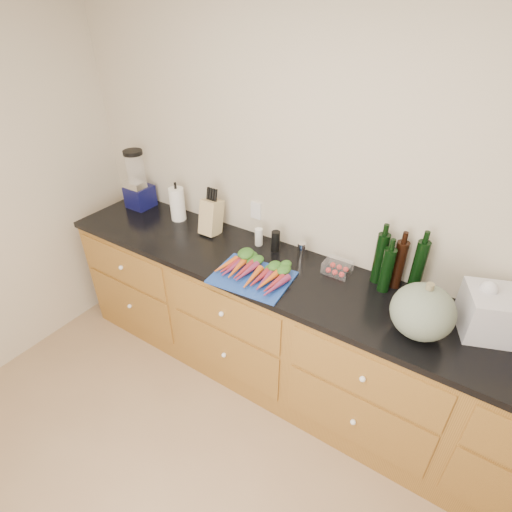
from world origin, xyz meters
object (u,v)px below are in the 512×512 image
Objects in this scene: squash at (423,312)px; carrots at (256,270)px; blender_appliance at (138,183)px; paper_towel at (177,204)px; tomato_box at (337,267)px; knife_block at (211,217)px; cutting_board at (252,277)px.

carrots is at bearing -178.20° from squash.
blender_appliance is 1.84× the size of paper_towel.
paper_towel is 1.54× the size of tomato_box.
squash reaches higher than carrots.
tomato_box is at bearing 1.83° from knife_block.
cutting_board is 0.94m from paper_towel.
knife_block reaches higher than cutting_board.
carrots is 0.49m from tomato_box.
tomato_box is (0.40, 0.33, 0.03)m from cutting_board.
blender_appliance is at bearing -179.57° from tomato_box.
knife_block is 1.52× the size of tomato_box.
cutting_board is 1.84× the size of paper_towel.
blender_appliance reaches higher than carrots.
carrots is at bearing -12.29° from blender_appliance.
paper_towel is at bearing 0.36° from blender_appliance.
carrots is 2.66× the size of tomato_box.
carrots reaches higher than cutting_board.
blender_appliance is at bearing 178.62° from knife_block.
squash is at bearing -6.39° from blender_appliance.
paper_towel reaches higher than knife_block.
knife_block is 0.94m from tomato_box.
squash is (0.94, 0.03, 0.10)m from carrots.
squash is 0.67× the size of blender_appliance.
tomato_box is (0.40, 0.29, 0.00)m from carrots.
paper_towel is at bearing 159.86° from cutting_board.
cutting_board is at bearing -140.27° from tomato_box.
cutting_board is 0.52m from tomato_box.
knife_block is (0.73, -0.02, -0.08)m from blender_appliance.
tomato_box is at bearing 36.05° from carrots.
blender_appliance reaches higher than squash.
paper_towel is at bearing 162.27° from carrots.
squash is at bearing -25.66° from tomato_box.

